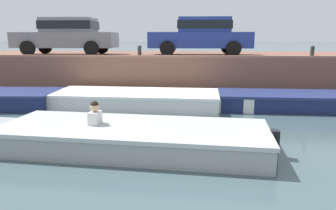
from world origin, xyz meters
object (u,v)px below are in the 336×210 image
Objects in this scene: boat_moored_central_white at (144,100)px; boat_moored_east_navy at (311,101)px; mooring_bollard_mid at (140,51)px; mooring_bollard_east at (312,51)px; car_left_inner_blue at (201,35)px; motorboat_passing at (121,137)px; car_leftmost_grey at (67,35)px.

boat_moored_east_navy is at bearing 0.78° from boat_moored_central_white.
boat_moored_east_navy is 6.22m from mooring_bollard_mid.
boat_moored_east_navy is 2.36m from mooring_bollard_east.
car_left_inner_blue is at bearing 61.51° from boat_moored_central_white.
mooring_bollard_east reaches higher than motorboat_passing.
car_left_inner_blue is at bearing 36.97° from mooring_bollard_mid.
motorboat_passing is 8.42m from mooring_bollard_east.
mooring_bollard_east is at bearing 17.03° from boat_moored_central_white.
mooring_bollard_mid is (-0.40, 1.80, 1.52)m from boat_moored_central_white.
boat_moored_east_navy is 14.40× the size of mooring_bollard_mid.
boat_moored_central_white is at bearing -43.26° from car_leftmost_grey.
mooring_bollard_east is at bearing 73.46° from boat_moored_east_navy.
car_leftmost_grey is (-9.16, 3.49, 2.12)m from boat_moored_east_navy.
boat_moored_east_navy is 6.73m from motorboat_passing.
motorboat_passing is (0.10, -4.11, -0.00)m from boat_moored_central_white.
boat_moored_central_white is 1.51× the size of car_leftmost_grey.
mooring_bollard_mid is (-0.50, 5.91, 1.52)m from motorboat_passing.
car_leftmost_grey is at bearing 152.53° from mooring_bollard_mid.
car_left_inner_blue is (1.84, 7.67, 2.13)m from motorboat_passing.
boat_moored_central_white is at bearing -77.42° from mooring_bollard_mid.
car_left_inner_blue is at bearing 134.61° from boat_moored_east_navy.
car_leftmost_grey is (-3.79, 3.56, 2.12)m from boat_moored_central_white.
mooring_bollard_east is (5.79, 5.91, 1.52)m from motorboat_passing.
car_leftmost_grey is 1.01× the size of car_left_inner_blue.
mooring_bollard_mid is 1.00× the size of mooring_bollard_east.
mooring_bollard_east is (3.96, -1.76, -0.61)m from car_left_inner_blue.
boat_moored_east_navy is at bearing -45.39° from car_left_inner_blue.
car_leftmost_grey is at bearing 136.74° from boat_moored_central_white.
mooring_bollard_mid is (-5.78, 1.73, 1.52)m from boat_moored_east_navy.
mooring_bollard_east is (6.29, 0.00, 0.00)m from mooring_bollard_mid.
car_left_inner_blue reaches higher than boat_moored_central_white.
mooring_bollard_mid is at bearing 102.58° from boat_moored_central_white.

